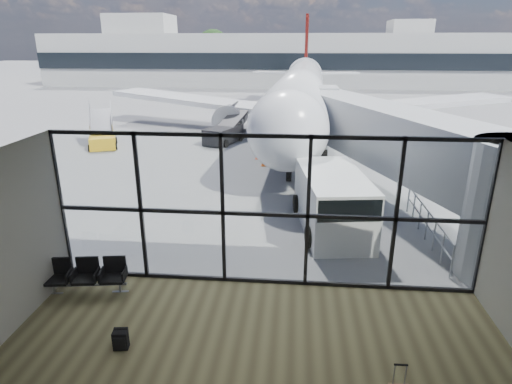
% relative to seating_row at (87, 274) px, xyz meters
% --- Properties ---
extents(ground, '(220.00, 220.00, 0.00)m').
position_rel_seating_row_xyz_m(ground, '(5.02, 40.91, -0.56)').
color(ground, slate).
rests_on(ground, ground).
extents(lounge_shell, '(12.02, 8.01, 4.51)m').
position_rel_seating_row_xyz_m(lounge_shell, '(5.02, -3.89, 2.10)').
color(lounge_shell, brown).
rests_on(lounge_shell, ground).
extents(glass_curtain_wall, '(12.10, 0.12, 4.50)m').
position_rel_seating_row_xyz_m(glass_curtain_wall, '(5.02, 0.91, 1.69)').
color(glass_curtain_wall, white).
rests_on(glass_curtain_wall, ground).
extents(jet_bridge, '(8.00, 16.50, 4.33)m').
position_rel_seating_row_xyz_m(jet_bridge, '(9.92, 7.98, 2.20)').
color(jet_bridge, '#ACAEB1').
rests_on(jet_bridge, ground).
extents(apron_railing, '(0.06, 5.46, 1.11)m').
position_rel_seating_row_xyz_m(apron_railing, '(10.62, 4.41, 0.16)').
color(apron_railing, gray).
rests_on(apron_railing, ground).
extents(far_terminal, '(80.00, 12.20, 11.00)m').
position_rel_seating_row_xyz_m(far_terminal, '(4.43, 62.88, 3.65)').
color(far_terminal, beige).
rests_on(far_terminal, ground).
extents(tree_0, '(4.95, 4.95, 7.12)m').
position_rel_seating_row_xyz_m(tree_0, '(-39.98, 72.91, 4.08)').
color(tree_0, '#382619').
rests_on(tree_0, ground).
extents(tree_1, '(5.61, 5.61, 8.07)m').
position_rel_seating_row_xyz_m(tree_1, '(-33.98, 72.91, 4.70)').
color(tree_1, '#382619').
rests_on(tree_1, ground).
extents(tree_2, '(6.27, 6.27, 9.03)m').
position_rel_seating_row_xyz_m(tree_2, '(-27.98, 72.91, 5.32)').
color(tree_2, '#382619').
rests_on(tree_2, ground).
extents(tree_3, '(4.95, 4.95, 7.12)m').
position_rel_seating_row_xyz_m(tree_3, '(-21.98, 72.91, 4.08)').
color(tree_3, '#382619').
rests_on(tree_3, ground).
extents(tree_4, '(5.61, 5.61, 8.07)m').
position_rel_seating_row_xyz_m(tree_4, '(-15.98, 72.91, 4.70)').
color(tree_4, '#382619').
rests_on(tree_4, ground).
extents(tree_5, '(6.27, 6.27, 9.03)m').
position_rel_seating_row_xyz_m(tree_5, '(-9.98, 72.91, 5.32)').
color(tree_5, '#382619').
rests_on(tree_5, ground).
extents(seating_row, '(2.25, 0.93, 1.00)m').
position_rel_seating_row_xyz_m(seating_row, '(0.00, 0.00, 0.00)').
color(seating_row, gray).
rests_on(seating_row, ground).
extents(backpack, '(0.36, 0.34, 0.51)m').
position_rel_seating_row_xyz_m(backpack, '(1.90, -2.32, -0.31)').
color(backpack, black).
rests_on(backpack, ground).
extents(airliner, '(32.52, 37.67, 9.70)m').
position_rel_seating_row_xyz_m(airliner, '(6.12, 25.29, 2.40)').
color(airliner, silver).
rests_on(airliner, ground).
extents(service_van, '(2.98, 5.27, 2.18)m').
position_rel_seating_row_xyz_m(service_van, '(7.29, 5.00, 0.57)').
color(service_van, white).
rests_on(service_van, ground).
extents(belt_loader, '(2.84, 4.57, 2.00)m').
position_rel_seating_row_xyz_m(belt_loader, '(0.79, 19.34, 0.12)').
color(belt_loader, black).
rests_on(belt_loader, ground).
extents(mobile_stairs, '(2.70, 3.68, 2.36)m').
position_rel_seating_row_xyz_m(mobile_stairs, '(-7.23, 17.29, 0.01)').
color(mobile_stairs, gold).
rests_on(mobile_stairs, ground).
extents(traffic_cone_a, '(0.44, 0.44, 0.63)m').
position_rel_seating_row_xyz_m(traffic_cone_a, '(6.52, 15.15, -0.26)').
color(traffic_cone_a, '#E03D0B').
rests_on(traffic_cone_a, ground).
extents(traffic_cone_b, '(0.36, 0.36, 0.51)m').
position_rel_seating_row_xyz_m(traffic_cone_b, '(3.57, 15.13, -0.31)').
color(traffic_cone_b, '#FF420D').
rests_on(traffic_cone_b, ground).
extents(traffic_cone_c, '(0.42, 0.42, 0.61)m').
position_rel_seating_row_xyz_m(traffic_cone_c, '(4.10, 13.65, -0.27)').
color(traffic_cone_c, '#F25C0C').
rests_on(traffic_cone_c, ground).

